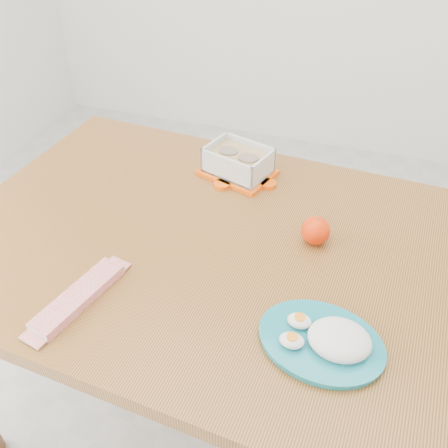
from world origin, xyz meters
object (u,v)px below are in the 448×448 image
(dining_table, at_px, (224,268))
(food_container, at_px, (238,162))
(orange_fruit, at_px, (316,231))
(rice_plate, at_px, (327,339))

(dining_table, xyz_separation_m, food_container, (-0.06, 0.30, 0.13))
(dining_table, height_order, food_container, food_container)
(orange_fruit, bearing_deg, rice_plate, -75.46)
(orange_fruit, xyz_separation_m, rice_plate, (0.08, -0.30, -0.01))
(dining_table, relative_size, rice_plate, 5.05)
(food_container, distance_m, rice_plate, 0.63)
(dining_table, bearing_deg, rice_plate, -34.64)
(food_container, xyz_separation_m, rice_plate, (0.34, -0.53, -0.02))
(rice_plate, bearing_deg, dining_table, 150.80)
(dining_table, bearing_deg, food_container, 104.99)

